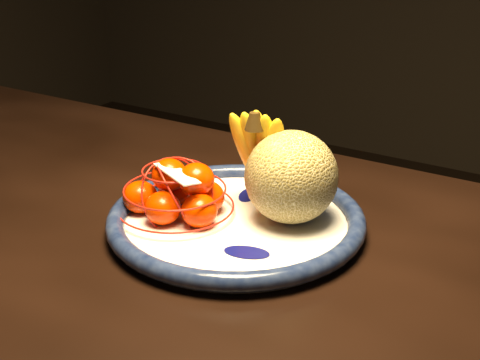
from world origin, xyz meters
The scene contains 6 objects.
dining_table centered at (-0.06, 0.03, 0.62)m, with size 1.40×0.84×0.70m.
fruit_bowl centered at (0.20, 0.12, 0.71)m, with size 0.35×0.35×0.03m.
cantaloupe centered at (0.26, 0.16, 0.77)m, with size 0.12×0.12×0.12m, color olive.
banana_bunch centered at (0.20, 0.18, 0.79)m, with size 0.10×0.10×0.16m.
mandarin_bag centered at (0.12, 0.09, 0.74)m, with size 0.17×0.17×0.10m.
price_tag centered at (0.14, 0.07, 0.78)m, with size 0.07×0.03×0.00m, color white.
Camera 1 is at (0.63, -0.57, 1.12)m, focal length 50.00 mm.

